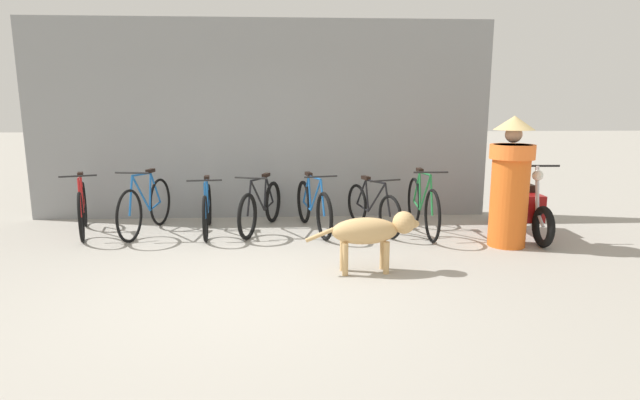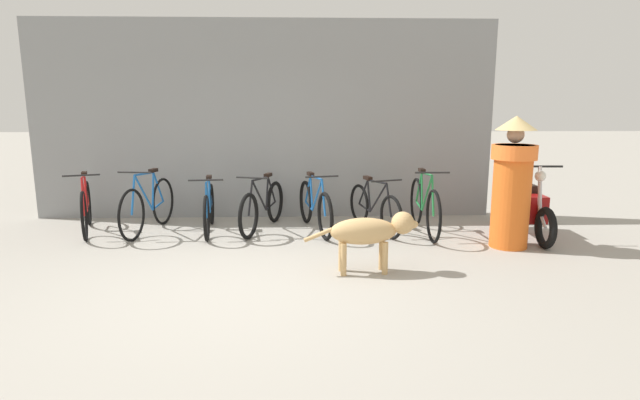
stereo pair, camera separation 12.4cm
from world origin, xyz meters
The scene contains 12 objects.
ground_plane centered at (0.00, 0.00, 0.00)m, with size 60.00×60.00×0.00m, color #9E998E.
shop_wall_back centered at (0.00, 3.30, 1.54)m, with size 7.26×0.20×3.09m.
bicycle_0 centered at (-2.46, 2.27, 0.36)m, with size 0.63×1.55×0.88m.
bicycle_1 centered at (-1.58, 2.27, 0.38)m, with size 0.46×1.67×0.92m.
bicycle_2 centered at (-0.72, 2.24, 0.34)m, with size 0.46×1.59×0.81m.
bicycle_3 centered at (0.03, 2.34, 0.34)m, with size 0.60×1.63×0.83m.
bicycle_4 centered at (0.78, 2.26, 0.35)m, with size 0.54×1.67×0.85m.
bicycle_5 centered at (1.63, 2.25, 0.33)m, with size 0.62×1.53×0.79m.
bicycle_6 centered at (2.32, 2.09, 0.38)m, with size 0.46×1.74×0.92m.
motorcycle centered at (3.69, 1.93, 0.40)m, with size 0.58×1.89×1.02m.
stray_dog centered at (1.33, 0.41, 0.46)m, with size 1.24×0.34×0.66m.
person_in_robes centered at (3.23, 1.35, 0.85)m, with size 0.76×0.76×1.66m.
Camera 1 is at (0.49, -4.72, 1.78)m, focal length 28.00 mm.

